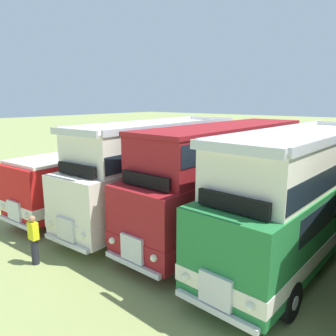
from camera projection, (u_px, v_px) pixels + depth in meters
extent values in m
cube|color=red|center=(116.00, 171.00, 17.38)|extent=(2.95, 11.37, 2.30)
cube|color=silver|center=(116.00, 182.00, 17.50)|extent=(2.99, 11.41, 0.44)
cube|color=#19232D|center=(121.00, 159.00, 17.57)|extent=(2.88, 8.97, 0.76)
cube|color=#19232D|center=(14.00, 180.00, 12.86)|extent=(2.20, 0.19, 0.90)
cube|color=silver|center=(14.00, 211.00, 13.03)|extent=(0.90, 0.16, 0.80)
cube|color=silver|center=(15.00, 223.00, 13.11)|extent=(2.30, 0.23, 0.16)
sphere|color=#EAEACC|center=(26.00, 215.00, 12.50)|extent=(0.22, 0.22, 0.22)
sphere|color=#EAEACC|center=(3.00, 206.00, 13.55)|extent=(0.22, 0.22, 0.22)
cube|color=silver|center=(115.00, 149.00, 17.13)|extent=(2.89, 10.96, 0.14)
cylinder|color=black|center=(67.00, 219.00, 13.78)|extent=(0.32, 1.05, 1.04)
cylinder|color=silver|center=(69.00, 219.00, 13.69)|extent=(0.03, 0.36, 0.36)
cylinder|color=black|center=(37.00, 208.00, 15.12)|extent=(0.32, 1.05, 1.04)
cylinder|color=silver|center=(35.00, 207.00, 15.21)|extent=(0.03, 0.36, 0.36)
cylinder|color=black|center=(174.00, 182.00, 19.97)|extent=(0.32, 1.05, 1.04)
cylinder|color=silver|center=(176.00, 182.00, 19.88)|extent=(0.03, 0.36, 0.36)
cylinder|color=black|center=(146.00, 176.00, 21.31)|extent=(0.32, 1.05, 1.04)
cylinder|color=silver|center=(144.00, 176.00, 21.40)|extent=(0.03, 0.36, 0.36)
cube|color=silver|center=(160.00, 181.00, 15.28)|extent=(3.03, 10.71, 2.30)
cube|color=silver|center=(160.00, 194.00, 15.40)|extent=(3.07, 10.76, 0.44)
cube|color=#19232D|center=(165.00, 168.00, 15.47)|extent=(2.94, 8.32, 0.76)
cube|color=#19232D|center=(66.00, 194.00, 10.99)|extent=(2.20, 0.21, 0.90)
cube|color=silver|center=(66.00, 229.00, 11.17)|extent=(0.90, 0.16, 0.80)
cube|color=silver|center=(66.00, 243.00, 11.25)|extent=(2.30, 0.25, 0.16)
sphere|color=#EAEACC|center=(83.00, 236.00, 10.64)|extent=(0.22, 0.22, 0.22)
sphere|color=#EAEACC|center=(50.00, 224.00, 11.67)|extent=(0.22, 0.22, 0.22)
cube|color=silver|center=(163.00, 141.00, 15.08)|extent=(2.88, 9.81, 1.50)
cube|color=silver|center=(73.00, 132.00, 10.92)|extent=(2.40, 0.22, 0.24)
cube|color=silver|center=(209.00, 119.00, 18.36)|extent=(2.40, 0.22, 0.24)
cube|color=silver|center=(184.00, 125.00, 14.23)|extent=(0.59, 9.70, 0.24)
cube|color=silver|center=(143.00, 123.00, 15.61)|extent=(0.59, 9.70, 0.24)
cube|color=#19232D|center=(163.00, 147.00, 15.14)|extent=(2.92, 9.71, 0.64)
cube|color=black|center=(76.00, 170.00, 11.23)|extent=(1.90, 0.21, 0.40)
cylinder|color=black|center=(124.00, 237.00, 11.93)|extent=(0.33, 1.05, 1.04)
cylinder|color=silver|center=(127.00, 238.00, 11.85)|extent=(0.04, 0.36, 0.36)
cylinder|color=black|center=(83.00, 223.00, 13.25)|extent=(0.33, 1.05, 1.04)
cylinder|color=silver|center=(80.00, 222.00, 13.34)|extent=(0.04, 0.36, 0.36)
cylinder|color=black|center=(215.00, 192.00, 17.64)|extent=(0.33, 1.05, 1.04)
cylinder|color=silver|center=(218.00, 193.00, 17.55)|extent=(0.04, 0.36, 0.36)
cylinder|color=black|center=(180.00, 186.00, 18.96)|extent=(0.33, 1.05, 1.04)
cylinder|color=silver|center=(178.00, 186.00, 19.04)|extent=(0.04, 0.36, 0.36)
cube|color=maroon|center=(223.00, 192.00, 13.50)|extent=(2.75, 10.42, 2.30)
cube|color=maroon|center=(222.00, 206.00, 13.62)|extent=(2.79, 10.46, 0.44)
cube|color=#19232D|center=(228.00, 177.00, 13.67)|extent=(2.72, 8.02, 0.76)
cube|color=#19232D|center=(134.00, 208.00, 9.54)|extent=(2.20, 0.15, 0.90)
cube|color=silver|center=(132.00, 249.00, 9.71)|extent=(0.90, 0.14, 0.80)
cube|color=silver|center=(132.00, 264.00, 9.79)|extent=(2.30, 0.20, 0.16)
sphere|color=#EAEACC|center=(154.00, 258.00, 9.14)|extent=(0.22, 0.22, 0.22)
sphere|color=#EAEACC|center=(112.00, 241.00, 10.27)|extent=(0.22, 0.22, 0.22)
cube|color=maroon|center=(228.00, 146.00, 13.29)|extent=(2.63, 9.52, 1.50)
cube|color=maroon|center=(228.00, 126.00, 13.12)|extent=(2.69, 9.62, 0.14)
cube|color=#19232D|center=(228.00, 139.00, 13.23)|extent=(2.66, 9.42, 0.68)
cube|color=black|center=(145.00, 180.00, 9.75)|extent=(1.90, 0.17, 0.40)
cylinder|color=black|center=(195.00, 258.00, 10.34)|extent=(0.30, 1.05, 1.04)
cylinder|color=silver|center=(199.00, 260.00, 10.25)|extent=(0.03, 0.36, 0.36)
cylinder|color=black|center=(143.00, 239.00, 11.79)|extent=(0.30, 1.05, 1.04)
cylinder|color=silver|center=(141.00, 238.00, 11.89)|extent=(0.03, 0.36, 0.36)
cylinder|color=black|center=(279.00, 205.00, 15.55)|extent=(0.30, 1.05, 1.04)
cylinder|color=silver|center=(282.00, 206.00, 15.45)|extent=(0.03, 0.36, 0.36)
cylinder|color=black|center=(236.00, 196.00, 17.00)|extent=(0.30, 1.05, 1.04)
cylinder|color=silver|center=(234.00, 195.00, 17.09)|extent=(0.03, 0.36, 0.36)
cube|color=#237538|center=(301.00, 210.00, 11.37)|extent=(3.07, 10.76, 2.30)
cube|color=silver|center=(300.00, 226.00, 11.49)|extent=(3.11, 10.80, 0.44)
cube|color=#19232D|center=(307.00, 191.00, 11.54)|extent=(2.97, 8.37, 0.76)
cube|color=#19232D|center=(220.00, 240.00, 7.41)|extent=(2.20, 0.22, 0.90)
cube|color=silver|center=(215.00, 291.00, 7.59)|extent=(0.91, 0.17, 0.80)
cube|color=silver|center=(214.00, 310.00, 7.67)|extent=(2.30, 0.26, 0.16)
sphere|color=#EAEACC|center=(250.00, 307.00, 6.99)|extent=(0.22, 0.22, 0.22)
sphere|color=#EAEACC|center=(185.00, 277.00, 8.17)|extent=(0.22, 0.22, 0.22)
cube|color=silver|center=(309.00, 155.00, 11.16)|extent=(2.92, 9.86, 1.50)
cube|color=silver|center=(233.00, 149.00, 7.30)|extent=(2.40, 0.23, 0.24)
cube|color=silver|center=(277.00, 130.00, 11.78)|extent=(0.63, 9.73, 0.24)
cube|color=#19232D|center=(308.00, 164.00, 11.22)|extent=(2.96, 9.76, 0.64)
cube|color=black|center=(232.00, 203.00, 7.61)|extent=(1.90, 0.22, 0.40)
cylinder|color=black|center=(290.00, 301.00, 8.16)|extent=(0.34, 1.05, 1.04)
cylinder|color=silver|center=(295.00, 303.00, 8.06)|extent=(0.04, 0.36, 0.36)
cylinder|color=black|center=(213.00, 269.00, 9.66)|extent=(0.34, 1.05, 1.04)
cylinder|color=silver|center=(209.00, 268.00, 9.76)|extent=(0.04, 0.36, 0.36)
cylinder|color=black|center=(302.00, 209.00, 14.93)|extent=(0.34, 1.05, 1.04)
cylinder|color=silver|center=(299.00, 209.00, 15.03)|extent=(0.04, 0.36, 0.36)
cylinder|color=#23232D|center=(35.00, 252.00, 10.94)|extent=(0.24, 0.24, 0.90)
cube|color=yellow|center=(33.00, 231.00, 10.79)|extent=(0.36, 0.22, 0.60)
sphere|color=#9E7051|center=(32.00, 219.00, 10.70)|extent=(0.22, 0.22, 0.22)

